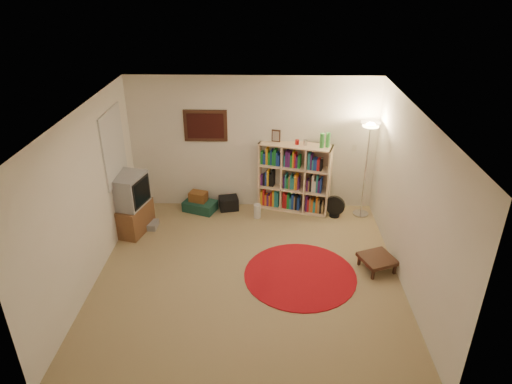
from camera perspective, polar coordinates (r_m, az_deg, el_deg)
room at (r=6.36m, az=-1.52°, el=-0.92°), size 4.54×4.54×2.54m
bookshelf at (r=8.49m, az=4.72°, el=1.73°), size 1.36×0.72×1.57m
floor_lamp at (r=8.15m, az=13.96°, el=6.41°), size 0.42×0.42×1.79m
floor_fan at (r=8.49m, az=9.83°, el=-1.80°), size 0.37×0.25×0.42m
tv_stand at (r=8.09m, az=-15.48°, el=-1.52°), size 0.67×0.83×1.06m
dvd_box at (r=8.33m, az=-13.34°, el=-4.00°), size 0.34×0.29×0.11m
suitcase at (r=8.70m, az=-7.00°, el=-1.73°), size 0.68×0.56×0.19m
wicker_basket at (r=8.64m, az=-7.22°, el=-0.56°), size 0.37×0.31×0.18m
duffel_bag at (r=8.69m, az=-3.44°, el=-1.39°), size 0.41×0.36×0.24m
paper_towel at (r=8.37m, az=0.16°, el=-2.40°), size 0.16×0.16×0.27m
red_rug at (r=7.00m, az=5.53°, el=-10.29°), size 1.69×1.69×0.02m
side_table at (r=7.23m, az=14.93°, el=-8.12°), size 0.62×0.62×0.22m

